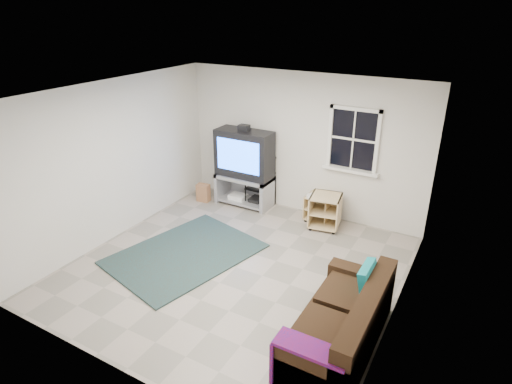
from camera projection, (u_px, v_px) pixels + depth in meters
The scene contains 8 objects.
room at pixel (353, 144), 7.24m from camera, with size 4.60×4.62×4.60m.
tv_unit at pixel (245, 162), 8.16m from camera, with size 1.09×0.55×1.61m.
av_rack at pixel (260, 184), 8.28m from camera, with size 0.51×0.37×1.02m.
side_table_left at pixel (326, 209), 7.54m from camera, with size 0.59×0.59×0.60m.
side_table_right at pixel (319, 205), 7.78m from camera, with size 0.45×0.47×0.51m.
sofa at pixel (342, 325), 4.87m from camera, with size 0.82×1.84×0.84m.
shag_rug at pixel (185, 254), 6.78m from camera, with size 1.62×2.23×0.03m, color #312115.
paper_bag at pixel (203, 193), 8.56m from camera, with size 0.25×0.16×0.36m, color #A36F49.
Camera 1 is at (2.94, -4.59, 3.65)m, focal length 30.00 mm.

